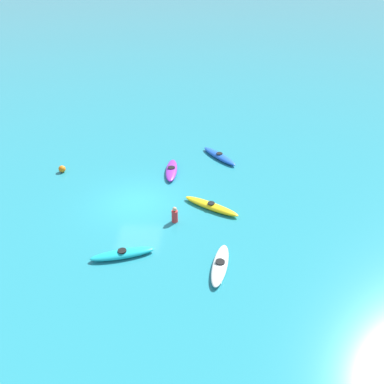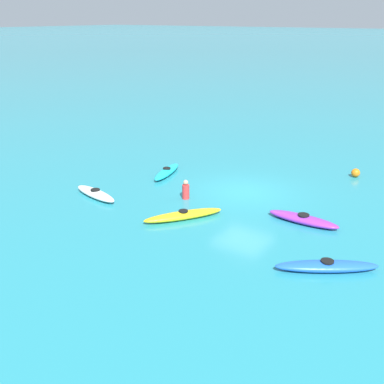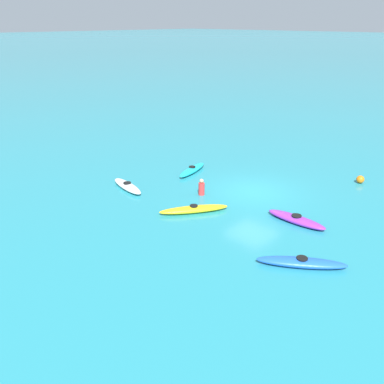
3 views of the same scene
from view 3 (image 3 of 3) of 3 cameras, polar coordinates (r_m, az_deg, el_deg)
The scene contains 8 objects.
ground_plane at distance 23.03m, azimuth 8.30°, elevation 0.02°, with size 600.00×600.00×0.00m, color teal.
kayak_cyan at distance 25.68m, azimuth 0.02°, elevation 2.98°, with size 1.41×2.95×0.37m.
kayak_yellow at distance 20.33m, azimuth 0.24°, elevation -2.31°, with size 2.30×3.12×0.37m.
kayak_white at distance 23.40m, azimuth -8.60°, elevation 0.79°, with size 2.84×1.14×0.37m.
kayak_blue at distance 16.59m, azimuth 14.38°, elevation -9.07°, with size 3.08×2.49×0.37m.
kayak_purple at distance 19.89m, azimuth 13.70°, elevation -3.56°, with size 2.91×0.74×0.37m.
buoy_orange at distance 25.73m, azimuth 21.49°, elevation 1.57°, with size 0.44×0.44×0.44m, color orange.
person_near_shore at distance 22.29m, azimuth 1.28°, elevation 0.57°, with size 0.44×0.44×0.88m.
Camera 3 is at (-12.43, 17.41, 8.53)m, focal length 40.08 mm.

